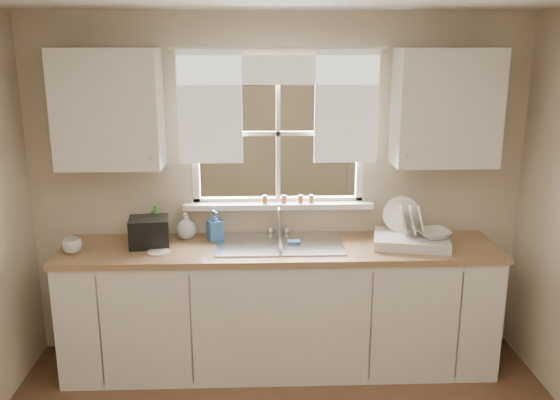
{
  "coord_description": "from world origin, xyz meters",
  "views": [
    {
      "loc": [
        -0.14,
        -2.23,
        2.26
      ],
      "look_at": [
        0.0,
        1.65,
        1.25
      ],
      "focal_mm": 38.0,
      "sensor_mm": 36.0,
      "label": 1
    }
  ],
  "objects_px": {
    "cup": "(72,246)",
    "black_appliance": "(149,232)",
    "dish_rack": "(411,236)",
    "soap_bottle_a": "(156,222)"
  },
  "relations": [
    {
      "from": "cup",
      "to": "black_appliance",
      "type": "relative_size",
      "value": 0.47
    },
    {
      "from": "dish_rack",
      "to": "black_appliance",
      "type": "distance_m",
      "value": 1.83
    },
    {
      "from": "black_appliance",
      "to": "cup",
      "type": "bearing_deg",
      "value": -171.08
    },
    {
      "from": "soap_bottle_a",
      "to": "dish_rack",
      "type": "bearing_deg",
      "value": 9.39
    },
    {
      "from": "cup",
      "to": "black_appliance",
      "type": "height_order",
      "value": "black_appliance"
    },
    {
      "from": "soap_bottle_a",
      "to": "black_appliance",
      "type": "relative_size",
      "value": 0.99
    },
    {
      "from": "soap_bottle_a",
      "to": "cup",
      "type": "height_order",
      "value": "soap_bottle_a"
    },
    {
      "from": "cup",
      "to": "black_appliance",
      "type": "bearing_deg",
      "value": 33.88
    },
    {
      "from": "cup",
      "to": "dish_rack",
      "type": "bearing_deg",
      "value": 20.01
    },
    {
      "from": "cup",
      "to": "black_appliance",
      "type": "distance_m",
      "value": 0.52
    }
  ]
}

